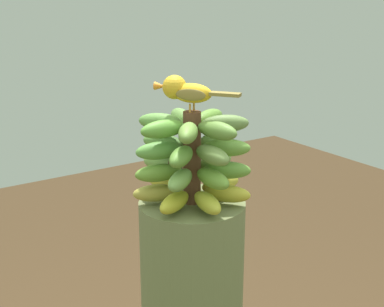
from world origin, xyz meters
The scene contains 2 objects.
banana_bunch centered at (0.00, 0.00, 1.42)m, with size 0.30×0.30×0.23m.
perched_bird centered at (-0.02, -0.01, 1.58)m, with size 0.19×0.15×0.09m.
Camera 1 is at (1.06, -0.72, 1.81)m, focal length 50.84 mm.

